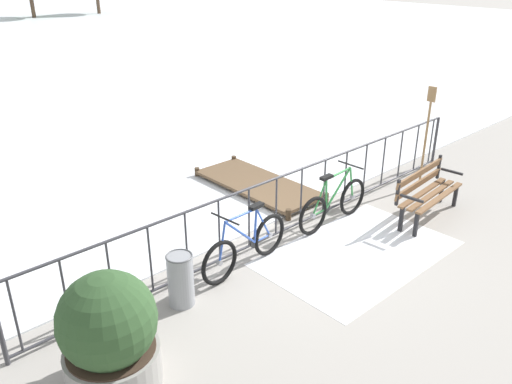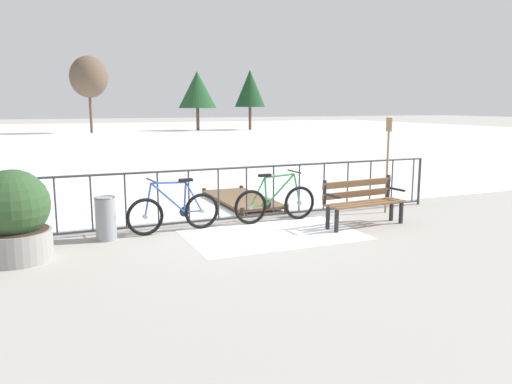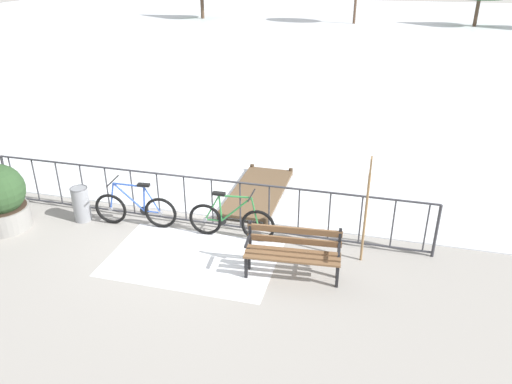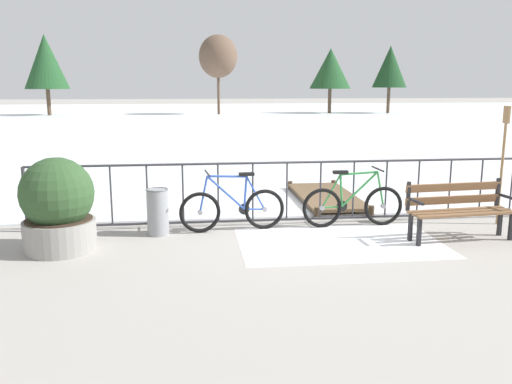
{
  "view_description": "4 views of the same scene",
  "coord_description": "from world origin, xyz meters",
  "px_view_note": "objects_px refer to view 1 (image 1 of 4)",
  "views": [
    {
      "loc": [
        -5.54,
        -5.21,
        4.19
      ],
      "look_at": [
        -0.46,
        0.28,
        0.77
      ],
      "focal_mm": 36.8,
      "sensor_mm": 36.0,
      "label": 1
    },
    {
      "loc": [
        -3.28,
        -8.93,
        2.23
      ],
      "look_at": [
        0.13,
        -0.84,
        0.71
      ],
      "focal_mm": 35.31,
      "sensor_mm": 36.0,
      "label": 2
    },
    {
      "loc": [
        3.34,
        -8.16,
        4.96
      ],
      "look_at": [
        1.21,
        -0.12,
        0.95
      ],
      "focal_mm": 34.67,
      "sensor_mm": 36.0,
      "label": 3
    },
    {
      "loc": [
        -1.86,
        -8.66,
        2.32
      ],
      "look_at": [
        -0.79,
        0.18,
        0.53
      ],
      "focal_mm": 37.52,
      "sensor_mm": 36.0,
      "label": 4
    }
  ],
  "objects_px": {
    "park_bench": "(426,190)",
    "planter_with_shrub": "(109,334)",
    "oar_upright": "(427,131)",
    "bicycle_near_railing": "(333,204)",
    "bicycle_second": "(246,246)",
    "trash_bin": "(181,279)"
  },
  "relations": [
    {
      "from": "park_bench",
      "to": "bicycle_second",
      "type": "bearing_deg",
      "value": 165.56
    },
    {
      "from": "park_bench",
      "to": "trash_bin",
      "type": "distance_m",
      "value": 4.62
    },
    {
      "from": "bicycle_near_railing",
      "to": "bicycle_second",
      "type": "distance_m",
      "value": 1.99
    },
    {
      "from": "park_bench",
      "to": "planter_with_shrub",
      "type": "xyz_separation_m",
      "value": [
        -5.89,
        0.13,
        0.13
      ]
    },
    {
      "from": "bicycle_near_railing",
      "to": "oar_upright",
      "type": "xyz_separation_m",
      "value": [
        2.48,
        -0.15,
        0.77
      ]
    },
    {
      "from": "bicycle_near_railing",
      "to": "bicycle_second",
      "type": "bearing_deg",
      "value": -179.06
    },
    {
      "from": "oar_upright",
      "to": "bicycle_near_railing",
      "type": "bearing_deg",
      "value": 176.51
    },
    {
      "from": "bicycle_near_railing",
      "to": "bicycle_second",
      "type": "height_order",
      "value": "same"
    },
    {
      "from": "planter_with_shrub",
      "to": "oar_upright",
      "type": "xyz_separation_m",
      "value": [
        7.0,
        0.61,
        0.49
      ]
    },
    {
      "from": "planter_with_shrub",
      "to": "oar_upright",
      "type": "relative_size",
      "value": 0.67
    },
    {
      "from": "bicycle_second",
      "to": "trash_bin",
      "type": "xyz_separation_m",
      "value": [
        -1.18,
        -0.07,
        0.0
      ]
    },
    {
      "from": "trash_bin",
      "to": "planter_with_shrub",
      "type": "bearing_deg",
      "value": -153.64
    },
    {
      "from": "bicycle_near_railing",
      "to": "oar_upright",
      "type": "distance_m",
      "value": 2.6
    },
    {
      "from": "bicycle_near_railing",
      "to": "park_bench",
      "type": "relative_size",
      "value": 1.05
    },
    {
      "from": "park_bench",
      "to": "trash_bin",
      "type": "height_order",
      "value": "park_bench"
    },
    {
      "from": "bicycle_second",
      "to": "planter_with_shrub",
      "type": "xyz_separation_m",
      "value": [
        -2.52,
        -0.73,
        0.28
      ]
    },
    {
      "from": "bicycle_near_railing",
      "to": "trash_bin",
      "type": "distance_m",
      "value": 3.18
    },
    {
      "from": "oar_upright",
      "to": "bicycle_second",
      "type": "bearing_deg",
      "value": 178.48
    },
    {
      "from": "bicycle_near_railing",
      "to": "bicycle_second",
      "type": "xyz_separation_m",
      "value": [
        -1.99,
        -0.03,
        0.0
      ]
    },
    {
      "from": "bicycle_second",
      "to": "planter_with_shrub",
      "type": "distance_m",
      "value": 2.64
    },
    {
      "from": "park_bench",
      "to": "planter_with_shrub",
      "type": "relative_size",
      "value": 1.23
    },
    {
      "from": "park_bench",
      "to": "planter_with_shrub",
      "type": "height_order",
      "value": "planter_with_shrub"
    }
  ]
}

